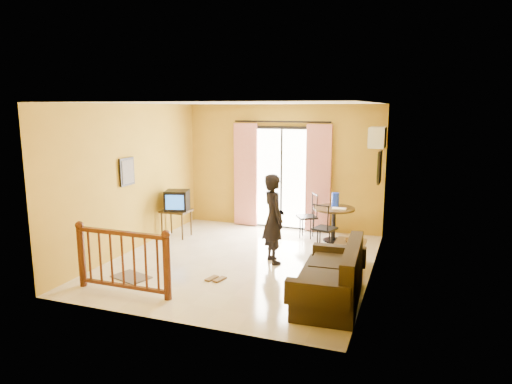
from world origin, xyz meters
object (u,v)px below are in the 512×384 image
(television, at_px, (177,200))
(coffee_table, at_px, (349,252))
(dining_table, at_px, (334,215))
(sofa, at_px, (333,281))
(standing_person, at_px, (274,219))

(television, xyz_separation_m, coffee_table, (3.72, -0.68, -0.52))
(dining_table, relative_size, sofa, 0.47)
(coffee_table, xyz_separation_m, standing_person, (-1.31, -0.17, 0.52))
(sofa, bearing_deg, dining_table, 97.19)
(coffee_table, height_order, standing_person, standing_person)
(standing_person, bearing_deg, dining_table, -62.33)
(sofa, bearing_deg, coffee_table, 87.18)
(television, height_order, standing_person, standing_person)
(television, distance_m, standing_person, 2.55)
(television, distance_m, dining_table, 3.29)
(sofa, xyz_separation_m, standing_person, (-1.32, 1.34, 0.48))
(dining_table, distance_m, standing_person, 1.84)
(television, bearing_deg, sofa, -46.36)
(television, relative_size, standing_person, 0.36)
(dining_table, relative_size, coffee_table, 0.91)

